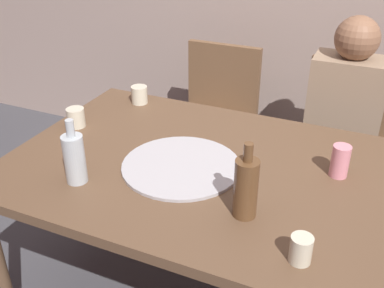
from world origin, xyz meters
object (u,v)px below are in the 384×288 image
(wine_bottle, at_px, (246,187))
(beer_bottle, at_px, (74,158))
(tumbler_far, at_px, (76,118))
(guest_in_sweater, at_px, (340,127))
(dining_table, at_px, (217,183))
(tumbler_near, at_px, (139,95))
(wine_glass, at_px, (301,249))
(soda_can, at_px, (340,161))
(chair_left, at_px, (215,114))
(pizza_tray, at_px, (181,166))
(chair_right, at_px, (340,137))

(wine_bottle, height_order, beer_bottle, wine_bottle)
(tumbler_far, height_order, guest_in_sweater, guest_in_sweater)
(dining_table, relative_size, beer_bottle, 6.60)
(dining_table, distance_m, tumbler_near, 0.71)
(dining_table, bearing_deg, wine_glass, -43.18)
(soda_can, xyz_separation_m, chair_left, (-0.78, 0.78, -0.30))
(tumbler_near, distance_m, tumbler_far, 0.36)
(dining_table, xyz_separation_m, wine_bottle, (0.18, -0.23, 0.18))
(pizza_tray, distance_m, wine_bottle, 0.37)
(wine_bottle, relative_size, wine_glass, 3.11)
(chair_left, bearing_deg, tumbler_far, 68.22)
(tumbler_near, distance_m, guest_in_sweater, 1.00)
(tumbler_near, xyz_separation_m, chair_left, (0.21, 0.51, -0.28))
(tumbler_far, xyz_separation_m, chair_left, (0.34, 0.84, -0.28))
(dining_table, bearing_deg, wine_bottle, -51.51)
(tumbler_near, distance_m, chair_left, 0.61)
(wine_glass, relative_size, chair_left, 0.09)
(pizza_tray, distance_m, beer_bottle, 0.39)
(wine_bottle, xyz_separation_m, wine_glass, (0.21, -0.14, -0.06))
(pizza_tray, xyz_separation_m, soda_can, (0.55, 0.18, 0.05))
(dining_table, height_order, tumbler_far, tumbler_far)
(beer_bottle, distance_m, guest_in_sweater, 1.33)
(tumbler_near, height_order, soda_can, soda_can)
(beer_bottle, relative_size, chair_right, 0.27)
(tumbler_near, bearing_deg, guest_in_sweater, 20.92)
(guest_in_sweater, bearing_deg, wine_glass, 91.54)
(tumbler_near, relative_size, soda_can, 0.70)
(beer_bottle, xyz_separation_m, tumbler_near, (-0.14, 0.69, -0.05))
(pizza_tray, distance_m, soda_can, 0.58)
(pizza_tray, xyz_separation_m, chair_right, (0.49, 0.97, -0.24))
(wine_bottle, xyz_separation_m, tumbler_near, (-0.75, 0.64, -0.06))
(tumbler_near, height_order, chair_right, chair_right)
(pizza_tray, relative_size, wine_bottle, 1.72)
(soda_can, height_order, guest_in_sweater, guest_in_sweater)
(wine_glass, distance_m, guest_in_sweater, 1.14)
(soda_can, distance_m, chair_right, 0.84)
(dining_table, distance_m, tumbler_far, 0.71)
(tumbler_far, height_order, soda_can, soda_can)
(wine_bottle, xyz_separation_m, guest_in_sweater, (0.18, 0.99, -0.22))
(dining_table, distance_m, beer_bottle, 0.54)
(wine_glass, bearing_deg, wine_bottle, 146.56)
(beer_bottle, relative_size, wine_glass, 2.89)
(wine_bottle, bearing_deg, tumbler_near, 139.59)
(tumbler_far, xyz_separation_m, soda_can, (1.12, 0.06, 0.02))
(tumbler_far, height_order, wine_glass, same)
(wine_glass, distance_m, chair_left, 1.51)
(pizza_tray, xyz_separation_m, wine_glass, (0.52, -0.31, 0.04))
(tumbler_far, distance_m, chair_left, 0.95)
(dining_table, bearing_deg, tumbler_near, 144.19)
(dining_table, relative_size, wine_bottle, 6.14)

